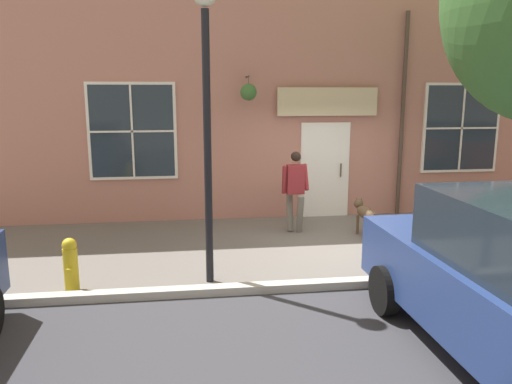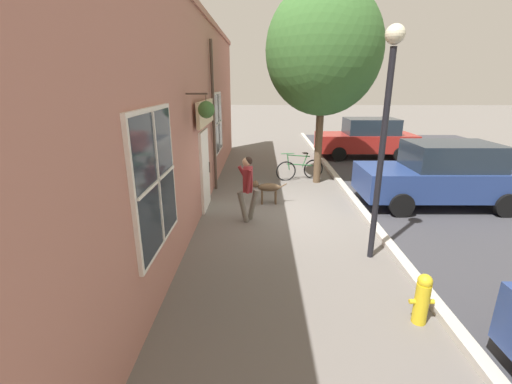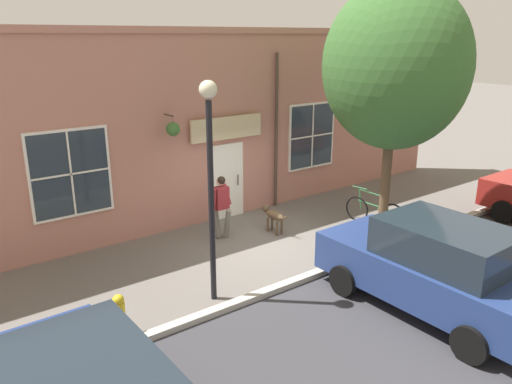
{
  "view_description": "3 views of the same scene",
  "coord_description": "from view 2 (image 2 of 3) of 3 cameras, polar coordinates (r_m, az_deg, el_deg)",
  "views": [
    {
      "loc": [
        8.5,
        -2.71,
        2.74
      ],
      "look_at": [
        -0.93,
        -1.43,
        0.84
      ],
      "focal_mm": 35.0,
      "sensor_mm": 36.0,
      "label": 1
    },
    {
      "loc": [
        -0.67,
        -8.52,
        3.28
      ],
      "look_at": [
        -0.78,
        -1.02,
        0.87
      ],
      "focal_mm": 24.0,
      "sensor_mm": 36.0,
      "label": 2
    },
    {
      "loc": [
        8.91,
        -6.97,
        4.91
      ],
      "look_at": [
        -0.78,
        0.28,
        1.09
      ],
      "focal_mm": 35.0,
      "sensor_mm": 36.0,
      "label": 3
    }
  ],
  "objects": [
    {
      "name": "parked_car_far_end",
      "position": [
        16.4,
        17.91,
        8.56
      ],
      "size": [
        4.32,
        1.98,
        1.75
      ],
      "color": "maroon",
      "rests_on": "ground_plane"
    },
    {
      "name": "ground_plane",
      "position": [
        9.15,
        5.02,
        -3.24
      ],
      "size": [
        90.0,
        90.0,
        0.0
      ],
      "primitive_type": "plane",
      "color": "#66605B"
    },
    {
      "name": "dog_on_leash",
      "position": [
        9.57,
        1.8,
        0.73
      ],
      "size": [
        1.04,
        0.27,
        0.69
      ],
      "color": "brown",
      "rests_on": "ground_plane"
    },
    {
      "name": "parked_car_mid_block",
      "position": [
        10.62,
        28.63,
        2.56
      ],
      "size": [
        4.32,
        1.98,
        1.75
      ],
      "color": "navy",
      "rests_on": "ground_plane"
    },
    {
      "name": "fire_hydrant",
      "position": [
        5.53,
        25.96,
        -15.63
      ],
      "size": [
        0.34,
        0.2,
        0.77
      ],
      "color": "gold",
      "rests_on": "ground_plane"
    },
    {
      "name": "street_tree_by_curb",
      "position": [
        11.6,
        11.39,
        21.63
      ],
      "size": [
        3.59,
        3.23,
        6.19
      ],
      "color": "brown",
      "rests_on": "ground_plane"
    },
    {
      "name": "curb_and_road",
      "position": [
        11.21,
        36.41,
        -2.71
      ],
      "size": [
        10.1,
        28.0,
        0.12
      ],
      "color": "#B2ADA3",
      "rests_on": "ground_plane"
    },
    {
      "name": "street_lamp",
      "position": [
        6.46,
        20.9,
        12.35
      ],
      "size": [
        0.32,
        0.32,
        4.18
      ],
      "color": "black",
      "rests_on": "ground_plane"
    },
    {
      "name": "leaning_bicycle",
      "position": [
        12.13,
        7.3,
        3.84
      ],
      "size": [
        1.69,
        0.48,
        1.0
      ],
      "color": "black",
      "rests_on": "ground_plane"
    },
    {
      "name": "pedestrian_walking",
      "position": [
        8.22,
        -1.38,
        1.45
      ],
      "size": [
        0.53,
        0.55,
        1.62
      ],
      "color": "#6B665B",
      "rests_on": "ground_plane"
    },
    {
      "name": "storefront_facade",
      "position": [
        8.71,
        -10.46,
        12.75
      ],
      "size": [
        0.95,
        18.0,
        5.11
      ],
      "color": "#B27566",
      "rests_on": "ground_plane"
    }
  ]
}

